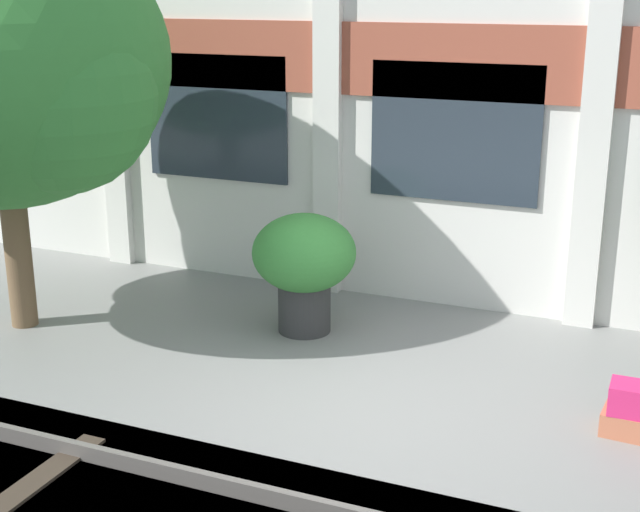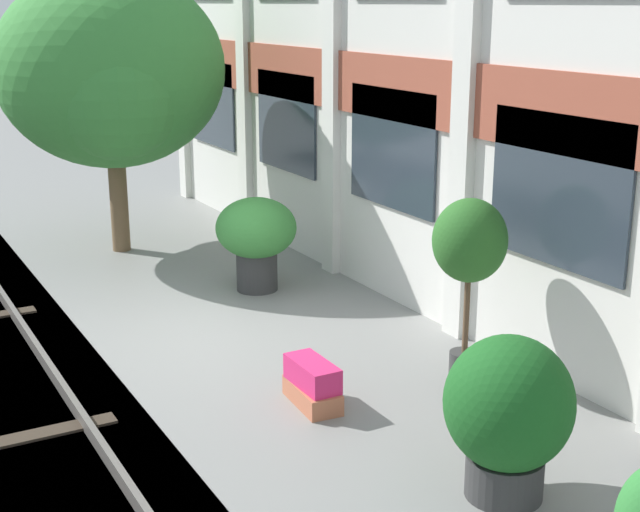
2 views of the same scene
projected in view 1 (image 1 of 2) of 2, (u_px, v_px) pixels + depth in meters
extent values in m
plane|color=gray|center=(367.00, 400.00, 8.93)|extent=(80.00, 80.00, 0.00)
cube|color=#9E4C38|center=(458.00, 62.00, 10.66)|extent=(16.65, 0.06, 0.90)
cube|color=#28333D|center=(22.00, 105.00, 13.39)|extent=(2.13, 0.04, 1.70)
cube|color=#28333D|center=(216.00, 118.00, 12.15)|extent=(2.13, 0.04, 1.70)
cube|color=#28333D|center=(454.00, 133.00, 10.90)|extent=(2.13, 0.04, 1.70)
cube|color=#605B56|center=(279.00, 498.00, 7.09)|extent=(24.65, 0.07, 0.15)
cube|color=#382D23|center=(16.00, 496.00, 7.23)|extent=(0.24, 2.10, 0.03)
cylinder|color=brown|center=(16.00, 236.00, 10.59)|extent=(0.32, 0.32, 2.26)
sphere|color=#388438|center=(59.00, 96.00, 9.55)|extent=(2.12, 2.12, 2.12)
cylinder|color=#333333|center=(304.00, 307.00, 10.64)|extent=(0.63, 0.63, 0.59)
ellipsoid|color=#388438|center=(304.00, 253.00, 10.44)|extent=(1.23, 1.23, 0.92)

